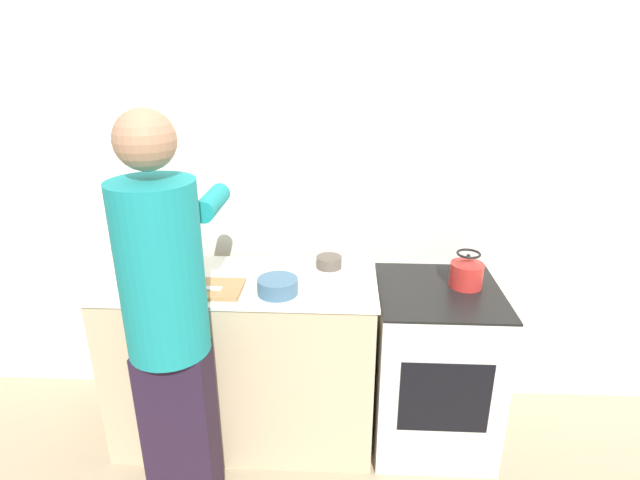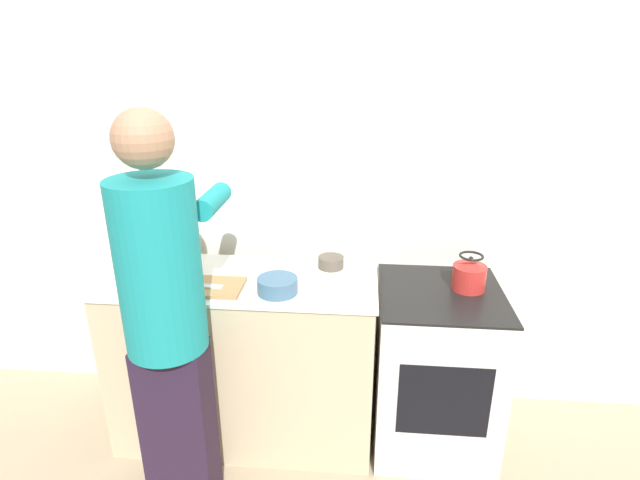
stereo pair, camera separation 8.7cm
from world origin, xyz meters
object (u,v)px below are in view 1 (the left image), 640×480
object	(u,v)px
knife	(201,288)
kettle	(467,272)
oven	(433,364)
cutting_board	(204,289)
bowl_prep	(329,262)
canister_jar	(143,254)
person	(168,317)

from	to	relation	value
knife	kettle	distance (m)	1.31
oven	kettle	world-z (taller)	kettle
cutting_board	bowl_prep	xyz separation A→B (m)	(0.58, 0.30, 0.02)
knife	kettle	bearing A→B (deg)	13.78
kettle	canister_jar	distance (m)	1.65
oven	bowl_prep	size ratio (longest dim) A/B	6.65
oven	canister_jar	world-z (taller)	canister_jar
cutting_board	knife	size ratio (longest dim) A/B	1.88
person	kettle	world-z (taller)	person
kettle	bowl_prep	bearing A→B (deg)	173.39
person	cutting_board	distance (m)	0.37
cutting_board	kettle	bearing A→B (deg)	9.67
cutting_board	kettle	size ratio (longest dim) A/B	1.95
cutting_board	knife	xyz separation A→B (m)	(-0.01, -0.02, 0.01)
cutting_board	bowl_prep	world-z (taller)	bowl_prep
oven	bowl_prep	xyz separation A→B (m)	(-0.56, 0.13, 0.53)
person	bowl_prep	distance (m)	0.91
kettle	canister_jar	world-z (taller)	canister_jar
bowl_prep	knife	bearing A→B (deg)	-152.09
oven	kettle	distance (m)	0.54
oven	cutting_board	bearing A→B (deg)	-171.59
cutting_board	knife	bearing A→B (deg)	-124.35
person	bowl_prep	size ratio (longest dim) A/B	13.71
bowl_prep	oven	bearing A→B (deg)	-12.95
knife	bowl_prep	xyz separation A→B (m)	(0.59, 0.31, 0.01)
person	knife	distance (m)	0.35
person	oven	bearing A→B (deg)	23.92
knife	cutting_board	bearing A→B (deg)	59.13
canister_jar	cutting_board	bearing A→B (deg)	-29.39
knife	bowl_prep	bearing A→B (deg)	31.40
bowl_prep	kettle	bearing A→B (deg)	-6.61
bowl_prep	cutting_board	bearing A→B (deg)	-152.88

